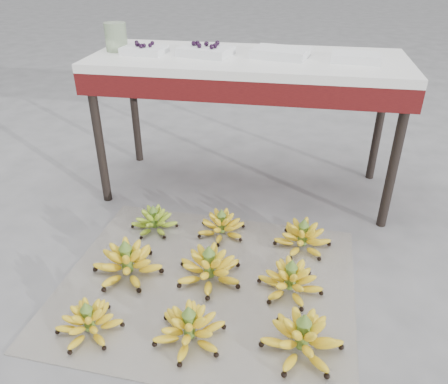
% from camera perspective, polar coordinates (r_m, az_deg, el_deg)
% --- Properties ---
extents(ground, '(60.00, 60.00, 0.00)m').
position_cam_1_polar(ground, '(1.98, -3.96, -11.30)').
color(ground, '#5F5F61').
rests_on(ground, ground).
extents(newspaper_mat, '(1.30, 1.11, 0.01)m').
position_cam_1_polar(newspaper_mat, '(1.95, -2.19, -11.88)').
color(newspaper_mat, beige).
rests_on(newspaper_mat, ground).
extents(bunch_front_left, '(0.25, 0.25, 0.15)m').
position_cam_1_polar(bunch_front_left, '(1.79, -17.24, -15.89)').
color(bunch_front_left, yellow).
rests_on(bunch_front_left, newspaper_mat).
extents(bunch_front_center, '(0.33, 0.33, 0.17)m').
position_cam_1_polar(bunch_front_center, '(1.69, -4.53, -17.30)').
color(bunch_front_center, yellow).
rests_on(bunch_front_center, newspaper_mat).
extents(bunch_front_right, '(0.37, 0.37, 0.18)m').
position_cam_1_polar(bunch_front_right, '(1.67, 10.18, -18.24)').
color(bunch_front_right, yellow).
rests_on(bunch_front_right, newspaper_mat).
extents(bunch_mid_left, '(0.38, 0.38, 0.19)m').
position_cam_1_polar(bunch_mid_left, '(2.00, -12.53, -9.00)').
color(bunch_mid_left, yellow).
rests_on(bunch_mid_left, newspaper_mat).
extents(bunch_mid_center, '(0.35, 0.35, 0.18)m').
position_cam_1_polar(bunch_mid_center, '(1.93, -1.95, -9.85)').
color(bunch_mid_center, yellow).
rests_on(bunch_mid_center, newspaper_mat).
extents(bunch_mid_right, '(0.34, 0.34, 0.17)m').
position_cam_1_polar(bunch_mid_right, '(1.89, 8.66, -11.31)').
color(bunch_mid_right, yellow).
rests_on(bunch_mid_right, newspaper_mat).
extents(bunch_back_left, '(0.25, 0.25, 0.14)m').
position_cam_1_polar(bunch_back_left, '(2.27, -9.10, -3.75)').
color(bunch_back_left, '#7DB731').
rests_on(bunch_back_left, newspaper_mat).
extents(bunch_back_center, '(0.28, 0.28, 0.15)m').
position_cam_1_polar(bunch_back_center, '(2.20, -0.32, -4.41)').
color(bunch_back_center, yellow).
rests_on(bunch_back_center, newspaper_mat).
extents(bunch_back_right, '(0.29, 0.29, 0.16)m').
position_cam_1_polar(bunch_back_right, '(2.15, 10.23, -5.87)').
color(bunch_back_right, yellow).
rests_on(bunch_back_right, newspaper_mat).
extents(vendor_table, '(1.64, 0.65, 0.79)m').
position_cam_1_polar(vendor_table, '(2.40, 3.09, 15.22)').
color(vendor_table, black).
rests_on(vendor_table, ground).
extents(tray_far_left, '(0.24, 0.18, 0.06)m').
position_cam_1_polar(tray_far_left, '(2.46, -10.37, 17.82)').
color(tray_far_left, silver).
rests_on(tray_far_left, vendor_table).
extents(tray_left, '(0.30, 0.24, 0.07)m').
position_cam_1_polar(tray_left, '(2.39, -2.40, 17.95)').
color(tray_left, silver).
rests_on(tray_left, vendor_table).
extents(tray_right, '(0.31, 0.25, 0.04)m').
position_cam_1_polar(tray_right, '(2.36, 7.39, 17.60)').
color(tray_right, silver).
rests_on(tray_right, vendor_table).
extents(tray_far_right, '(0.25, 0.19, 0.04)m').
position_cam_1_polar(tray_far_right, '(2.35, 16.81, 16.49)').
color(tray_far_right, silver).
rests_on(tray_far_right, vendor_table).
extents(glass_jar, '(0.16, 0.16, 0.15)m').
position_cam_1_polar(glass_jar, '(2.54, -13.93, 19.06)').
color(glass_jar, beige).
rests_on(glass_jar, vendor_table).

